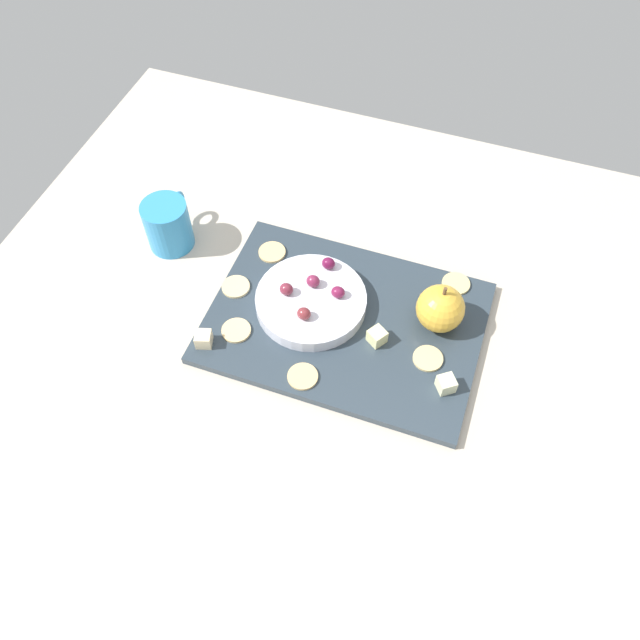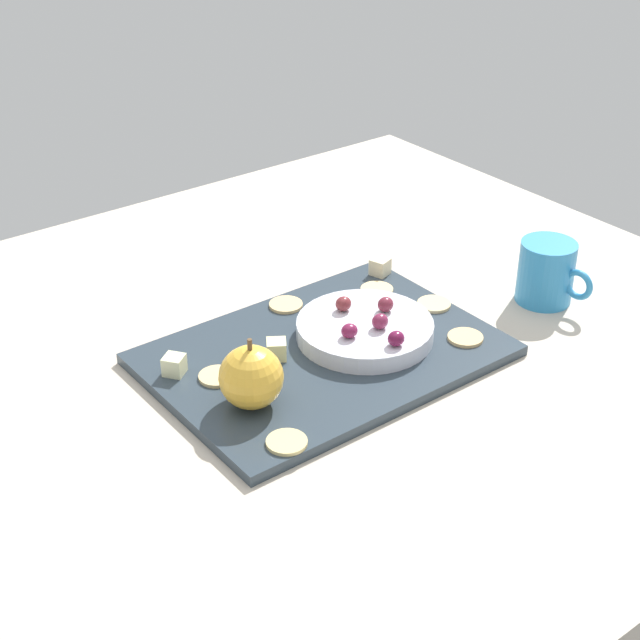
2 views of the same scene
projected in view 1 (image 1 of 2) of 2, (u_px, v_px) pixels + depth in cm
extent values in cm
cube|color=#BFB2A1|center=(337.00, 351.00, 92.88)|extent=(112.98, 99.50, 4.10)
cube|color=#2D3944|center=(343.00, 322.00, 92.59)|extent=(38.63, 27.41, 1.27)
cylinder|color=silver|center=(311.00, 301.00, 92.58)|extent=(16.04, 16.04, 2.10)
sphere|color=gold|center=(440.00, 309.00, 88.95)|extent=(6.80, 6.80, 6.80)
cylinder|color=brown|center=(445.00, 291.00, 85.66)|extent=(0.50, 0.50, 1.20)
cube|color=beige|center=(446.00, 384.00, 84.78)|extent=(3.06, 3.06, 2.19)
cube|color=beige|center=(204.00, 339.00, 88.83)|extent=(2.74, 2.74, 2.19)
cube|color=beige|center=(377.00, 336.00, 89.07)|extent=(3.03, 3.03, 2.19)
cylinder|color=#E1BB7B|center=(272.00, 252.00, 99.01)|extent=(4.16, 4.16, 0.40)
cylinder|color=#D4C07F|center=(456.00, 284.00, 95.49)|extent=(4.16, 4.16, 0.40)
cylinder|color=#E2C186|center=(236.00, 330.00, 90.72)|extent=(4.16, 4.16, 0.40)
cylinder|color=#DAB97D|center=(303.00, 376.00, 86.46)|extent=(4.16, 4.16, 0.40)
cylinder|color=#D7BF88|center=(236.00, 287.00, 95.17)|extent=(4.16, 4.16, 0.40)
cylinder|color=#D2BA81|center=(428.00, 358.00, 88.08)|extent=(4.16, 4.16, 0.40)
ellipsoid|color=maroon|center=(313.00, 281.00, 92.19)|extent=(1.98, 1.78, 1.84)
ellipsoid|color=maroon|center=(338.00, 292.00, 91.17)|extent=(1.98, 1.78, 1.64)
ellipsoid|color=maroon|center=(286.00, 289.00, 91.38)|extent=(1.98, 1.78, 1.82)
ellipsoid|color=maroon|center=(328.00, 263.00, 94.13)|extent=(1.98, 1.78, 1.76)
ellipsoid|color=maroon|center=(304.00, 314.00, 88.97)|extent=(1.98, 1.78, 1.76)
cylinder|color=#308AC5|center=(168.00, 225.00, 98.75)|extent=(7.07, 7.07, 8.05)
torus|color=#308AC5|center=(178.00, 204.00, 101.38)|extent=(1.25, 4.06, 4.00)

